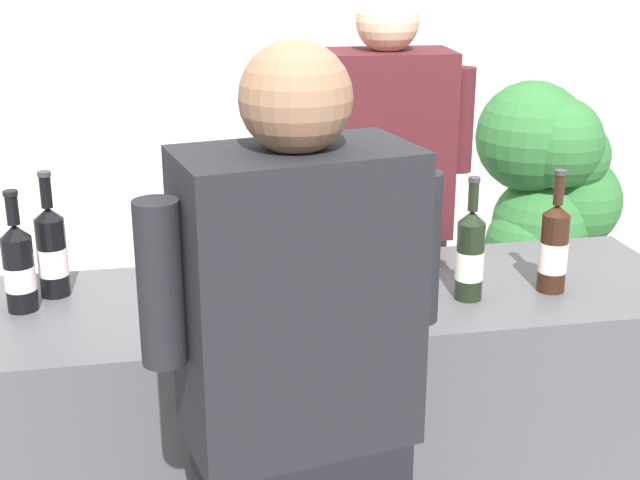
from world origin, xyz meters
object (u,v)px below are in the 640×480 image
wine_bottle_5 (554,248)px  potted_shrub (547,194)px  wine_bottle_0 (19,267)px  wine_bottle_1 (422,229)px  wine_glass (325,244)px  person_server (382,253)px  wine_bottle_3 (319,277)px  wine_bottle_2 (470,255)px  person_guest (299,470)px  wine_bottle_4 (52,251)px

wine_bottle_5 → potted_shrub: (0.56, 1.21, -0.22)m
wine_bottle_0 → wine_bottle_1: bearing=5.9°
wine_glass → person_server: 0.70m
wine_bottle_3 → wine_bottle_2: bearing=11.5°
wine_bottle_1 → wine_bottle_5: bearing=-40.8°
wine_bottle_1 → wine_bottle_2: size_ratio=0.95×
wine_bottle_1 → potted_shrub: size_ratio=0.24×
person_guest → wine_bottle_5: bearing=34.4°
wine_bottle_4 → wine_bottle_0: bearing=-129.9°
person_guest → potted_shrub: (1.32, 1.73, 0.02)m
wine_bottle_2 → wine_bottle_5: (0.23, 0.01, 0.00)m
wine_bottle_4 → person_server: (0.99, 0.44, -0.23)m
wine_bottle_2 → wine_glass: (-0.36, 0.09, 0.02)m
wine_bottle_0 → wine_bottle_4: 0.11m
wine_bottle_0 → wine_bottle_2: 1.12m
wine_bottle_2 → wine_bottle_3: 0.41m
wine_bottle_0 → wine_bottle_2: (1.11, -0.14, 0.00)m
wine_bottle_4 → wine_bottle_3: bearing=-25.9°
wine_bottle_0 → potted_shrub: (1.90, 1.08, -0.22)m
wine_bottle_0 → wine_bottle_5: size_ratio=0.94×
wine_bottle_1 → wine_glass: wine_bottle_1 is taller
wine_bottle_0 → person_server: bearing=26.3°
person_server → potted_shrub: person_server is taller
wine_bottle_3 → wine_bottle_5: 0.65m
wine_bottle_0 → person_guest: 0.91m
person_server → wine_bottle_2: bearing=-85.8°
wine_glass → person_guest: 0.68m
wine_bottle_0 → wine_bottle_3: (0.71, -0.22, 0.01)m
wine_bottle_1 → potted_shrub: 1.30m
wine_bottle_0 → wine_bottle_5: 1.35m
wine_bottle_0 → person_server: size_ratio=0.19×
wine_bottle_1 → person_guest: size_ratio=0.19×
wine_glass → person_guest: person_guest is taller
wine_bottle_3 → wine_bottle_4: size_ratio=1.02×
wine_bottle_4 → potted_shrub: (1.83, 0.99, -0.22)m
wine_bottle_4 → potted_shrub: potted_shrub is taller
wine_bottle_2 → wine_glass: size_ratio=1.57×
wine_bottle_0 → wine_bottle_3: wine_bottle_3 is taller
wine_bottle_5 → wine_bottle_0: bearing=174.4°
wine_bottle_0 → wine_glass: wine_bottle_0 is taller
wine_bottle_3 → wine_bottle_5: bearing=8.3°
wine_bottle_3 → wine_glass: wine_bottle_3 is taller
wine_bottle_5 → person_server: person_server is taller
wine_bottle_2 → wine_glass: 0.37m
wine_bottle_2 → wine_bottle_5: bearing=2.6°
wine_bottle_1 → person_guest: 0.93m
wine_bottle_2 → wine_bottle_3: (-0.41, -0.08, 0.00)m
wine_bottle_3 → wine_bottle_4: wine_bottle_3 is taller
wine_bottle_5 → wine_bottle_3: bearing=-171.7°
person_guest → potted_shrub: 2.18m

